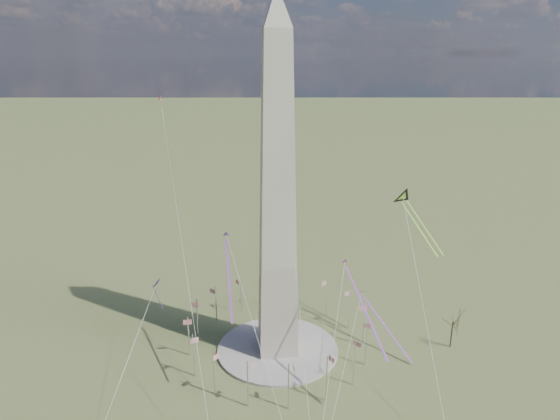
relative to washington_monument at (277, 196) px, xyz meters
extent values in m
plane|color=#4C6231|center=(0.00, 0.00, -47.95)|extent=(2000.00, 2000.00, 0.00)
cylinder|color=#A9A19B|center=(0.00, 0.00, -47.55)|extent=(36.00, 36.00, 0.80)
pyramid|color=beige|center=(0.00, 0.00, 47.85)|extent=(9.90, 9.90, 10.00)
cylinder|color=silver|center=(26.00, 0.00, -41.45)|extent=(0.36, 0.36, 13.00)
cube|color=red|center=(26.00, 1.30, -36.15)|extent=(2.40, 0.08, 1.50)
cylinder|color=silver|center=(24.02, 9.95, -41.45)|extent=(0.36, 0.36, 13.00)
cube|color=red|center=(23.52, 11.15, -36.15)|extent=(2.25, 0.99, 1.50)
cylinder|color=silver|center=(18.38, 18.38, -41.45)|extent=(0.36, 0.36, 13.00)
cube|color=red|center=(17.47, 19.30, -36.15)|extent=(1.75, 1.75, 1.50)
cylinder|color=silver|center=(9.95, 24.02, -41.45)|extent=(0.36, 0.36, 13.00)
cube|color=red|center=(8.75, 24.52, -36.15)|extent=(0.99, 2.25, 1.50)
cylinder|color=silver|center=(0.00, 26.00, -41.45)|extent=(0.36, 0.36, 13.00)
cube|color=red|center=(-1.30, 26.00, -36.15)|extent=(0.08, 2.40, 1.50)
cylinder|color=silver|center=(-9.95, 24.02, -41.45)|extent=(0.36, 0.36, 13.00)
cube|color=red|center=(-11.15, 23.52, -36.15)|extent=(0.99, 2.25, 1.50)
cylinder|color=silver|center=(-18.38, 18.38, -41.45)|extent=(0.36, 0.36, 13.00)
cube|color=red|center=(-19.30, 17.47, -36.15)|extent=(1.75, 1.75, 1.50)
cylinder|color=silver|center=(-24.02, 9.95, -41.45)|extent=(0.36, 0.36, 13.00)
cube|color=red|center=(-24.52, 8.75, -36.15)|extent=(2.25, 0.99, 1.50)
cylinder|color=silver|center=(-26.00, 0.00, -41.45)|extent=(0.36, 0.36, 13.00)
cube|color=red|center=(-26.00, -1.30, -36.15)|extent=(2.40, 0.08, 1.50)
cylinder|color=silver|center=(-24.02, -9.95, -41.45)|extent=(0.36, 0.36, 13.00)
cube|color=red|center=(-23.52, -11.15, -36.15)|extent=(2.25, 0.99, 1.50)
cylinder|color=silver|center=(-18.38, -18.38, -41.45)|extent=(0.36, 0.36, 13.00)
cube|color=red|center=(-17.47, -19.30, -36.15)|extent=(1.75, 1.75, 1.50)
cylinder|color=silver|center=(-9.95, -24.02, -41.45)|extent=(0.36, 0.36, 13.00)
cube|color=red|center=(-8.75, -24.52, -36.15)|extent=(0.99, 2.25, 1.50)
cylinder|color=silver|center=(0.00, -26.00, -41.45)|extent=(0.36, 0.36, 13.00)
cube|color=red|center=(1.30, -26.00, -36.15)|extent=(0.08, 2.40, 1.50)
cylinder|color=silver|center=(9.95, -24.02, -41.45)|extent=(0.36, 0.36, 13.00)
cube|color=red|center=(11.15, -23.52, -36.15)|extent=(0.99, 2.25, 1.50)
cylinder|color=silver|center=(18.38, -18.38, -41.45)|extent=(0.36, 0.36, 13.00)
cube|color=red|center=(19.30, -17.47, -36.15)|extent=(1.75, 1.75, 1.50)
cylinder|color=silver|center=(24.02, -9.95, -41.45)|extent=(0.36, 0.36, 13.00)
cube|color=red|center=(24.52, -8.75, -36.15)|extent=(2.25, 0.99, 1.50)
cylinder|color=#4E442F|center=(52.22, -3.84, -43.68)|extent=(0.42, 0.42, 8.54)
cube|color=yellow|center=(43.52, 2.65, -11.51)|extent=(6.37, 15.78, 11.73)
cube|color=yellow|center=(41.52, 1.89, -11.51)|extent=(6.37, 15.78, 11.73)
cube|color=navy|center=(-34.68, 4.74, -26.43)|extent=(2.21, 3.39, 2.64)
cube|color=red|center=(-34.68, 4.74, -30.79)|extent=(2.06, 2.95, 9.13)
cube|color=red|center=(19.27, -23.19, -23.22)|extent=(5.70, 22.24, 14.21)
cube|color=red|center=(-13.75, -13.15, -17.60)|extent=(1.49, 21.56, 13.50)
cube|color=red|center=(32.32, -2.66, -40.99)|extent=(10.71, 18.05, 12.82)
cube|color=red|center=(-34.08, 38.46, 23.40)|extent=(1.32, 1.88, 1.43)
cube|color=red|center=(-34.08, 38.46, 21.84)|extent=(1.03, 1.07, 3.27)
cube|color=white|center=(5.25, 42.40, 21.98)|extent=(1.46, 2.32, 1.88)
cube|color=white|center=(5.25, 42.40, 19.92)|extent=(0.95, 1.55, 4.32)
camera|label=1|loc=(-13.20, -129.23, 37.01)|focal=32.00mm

